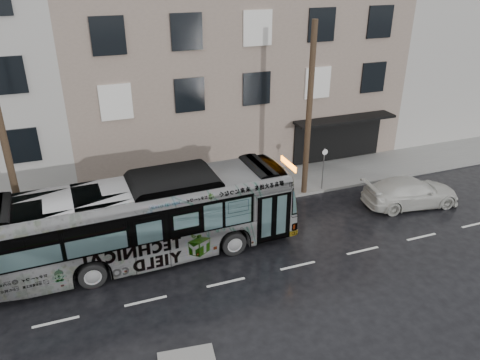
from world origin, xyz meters
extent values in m
plane|color=black|center=(0.00, 0.00, 0.00)|extent=(120.00, 120.00, 0.00)
cube|color=gray|center=(0.00, 4.90, 0.07)|extent=(90.00, 3.60, 0.15)
cube|color=gray|center=(5.00, 12.70, 5.50)|extent=(20.00, 12.00, 11.00)
cube|color=#A7A59D|center=(24.00, 12.70, 6.00)|extent=(18.00, 12.00, 12.00)
cylinder|color=#423321|center=(6.50, 3.30, 4.65)|extent=(0.30, 0.30, 9.00)
cylinder|color=#423321|center=(-7.50, 3.30, 4.65)|extent=(0.30, 0.30, 9.00)
cylinder|color=slate|center=(7.60, 3.30, 1.35)|extent=(0.06, 0.06, 2.40)
imported|color=#B2B2B2|center=(-2.49, 0.48, 1.80)|extent=(13.03, 3.42, 3.60)
imported|color=beige|center=(11.12, 0.30, 0.73)|extent=(5.27, 2.70, 1.46)
cube|color=gray|center=(-2.49, -5.86, 0.09)|extent=(1.88, 1.01, 0.18)
camera|label=1|loc=(-4.76, -16.81, 11.71)|focal=35.00mm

